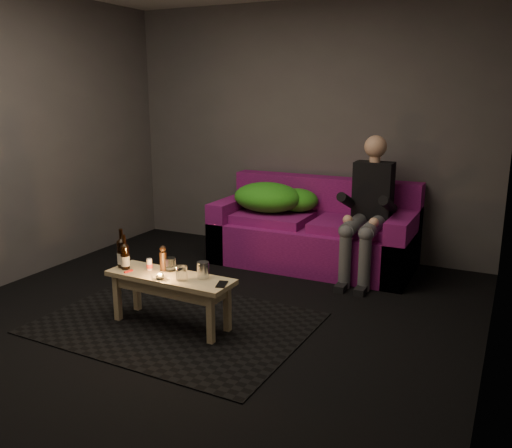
{
  "coord_description": "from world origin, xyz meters",
  "views": [
    {
      "loc": [
        2.07,
        -3.16,
        1.72
      ],
      "look_at": [
        0.04,
        1.0,
        0.57
      ],
      "focal_mm": 38.0,
      "sensor_mm": 36.0,
      "label": 1
    }
  ],
  "objects_px": {
    "coffee_table": "(170,284)",
    "beer_bottle_b": "(125,256)",
    "person": "(368,206)",
    "sofa": "(315,234)",
    "beer_bottle_a": "(122,253)",
    "steel_cup": "(203,270)"
  },
  "relations": [
    {
      "from": "sofa",
      "to": "person",
      "type": "xyz_separation_m",
      "value": [
        0.57,
        -0.16,
        0.37
      ]
    },
    {
      "from": "sofa",
      "to": "steel_cup",
      "type": "distance_m",
      "value": 1.85
    },
    {
      "from": "steel_cup",
      "to": "person",
      "type": "bearing_deg",
      "value": 65.68
    },
    {
      "from": "sofa",
      "to": "beer_bottle_a",
      "type": "distance_m",
      "value": 2.09
    },
    {
      "from": "sofa",
      "to": "beer_bottle_a",
      "type": "height_order",
      "value": "sofa"
    },
    {
      "from": "coffee_table",
      "to": "steel_cup",
      "type": "bearing_deg",
      "value": 12.95
    },
    {
      "from": "person",
      "to": "coffee_table",
      "type": "height_order",
      "value": "person"
    },
    {
      "from": "coffee_table",
      "to": "beer_bottle_b",
      "type": "bearing_deg",
      "value": -176.26
    },
    {
      "from": "person",
      "to": "beer_bottle_a",
      "type": "height_order",
      "value": "person"
    },
    {
      "from": "beer_bottle_b",
      "to": "sofa",
      "type": "bearing_deg",
      "value": 66.77
    },
    {
      "from": "beer_bottle_a",
      "to": "steel_cup",
      "type": "xyz_separation_m",
      "value": [
        0.68,
        0.06,
        -0.05
      ]
    },
    {
      "from": "steel_cup",
      "to": "sofa",
      "type": "bearing_deg",
      "value": 84.19
    },
    {
      "from": "person",
      "to": "coffee_table",
      "type": "xyz_separation_m",
      "value": [
        -1.0,
        -1.73,
        -0.35
      ]
    },
    {
      "from": "beer_bottle_a",
      "to": "beer_bottle_b",
      "type": "distance_m",
      "value": 0.06
    },
    {
      "from": "beer_bottle_a",
      "to": "beer_bottle_b",
      "type": "relative_size",
      "value": 1.13
    },
    {
      "from": "sofa",
      "to": "steel_cup",
      "type": "bearing_deg",
      "value": -95.81
    },
    {
      "from": "person",
      "to": "steel_cup",
      "type": "height_order",
      "value": "person"
    },
    {
      "from": "sofa",
      "to": "beer_bottle_b",
      "type": "xyz_separation_m",
      "value": [
        -0.82,
        -1.91,
        0.19
      ]
    },
    {
      "from": "person",
      "to": "beer_bottle_b",
      "type": "relative_size",
      "value": 4.93
    },
    {
      "from": "person",
      "to": "beer_bottle_b",
      "type": "xyz_separation_m",
      "value": [
        -1.39,
        -1.75,
        -0.18
      ]
    },
    {
      "from": "beer_bottle_b",
      "to": "steel_cup",
      "type": "height_order",
      "value": "beer_bottle_b"
    },
    {
      "from": "coffee_table",
      "to": "beer_bottle_a",
      "type": "xyz_separation_m",
      "value": [
        -0.43,
        0.0,
        0.18
      ]
    }
  ]
}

